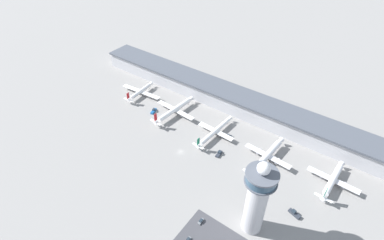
{
  "coord_description": "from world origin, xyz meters",
  "views": [
    {
      "loc": [
        98.95,
        -120.98,
        156.43
      ],
      "look_at": [
        -5.22,
        21.01,
        13.99
      ],
      "focal_mm": 28.0,
      "sensor_mm": 36.0,
      "label": 1
    }
  ],
  "objects": [
    {
      "name": "airplane_gate_charlie",
      "position": [
        10.06,
        30.41,
        3.79
      ],
      "size": [
        31.59,
        44.5,
        11.16
      ],
      "color": "white",
      "rests_on": "ground"
    },
    {
      "name": "airplane_gate_echo",
      "position": [
        97.99,
        35.09,
        4.03
      ],
      "size": [
        34.05,
        37.79,
        12.57
      ],
      "color": "white",
      "rests_on": "ground"
    },
    {
      "name": "service_truck_baggage",
      "position": [
        18.92,
        33.87,
        0.85
      ],
      "size": [
        8.18,
        6.61,
        2.47
      ],
      "color": "black",
      "rests_on": "ground"
    },
    {
      "name": "service_truck_catering",
      "position": [
        24.03,
        14.29,
        0.89
      ],
      "size": [
        3.29,
        7.29,
        2.56
      ],
      "color": "black",
      "rests_on": "ground"
    },
    {
      "name": "control_tower",
      "position": [
        69.79,
        -23.69,
        26.51
      ],
      "size": [
        16.76,
        16.76,
        52.8
      ],
      "color": "#BCBCC1",
      "rests_on": "ground"
    },
    {
      "name": "service_truck_water",
      "position": [
        86.94,
        -1.43,
        1.05
      ],
      "size": [
        8.03,
        4.57,
        3.01
      ],
      "color": "black",
      "rests_on": "ground"
    },
    {
      "name": "airplane_gate_bravo",
      "position": [
        -31.94,
        32.6,
        4.63
      ],
      "size": [
        39.07,
        46.26,
        13.21
      ],
      "color": "white",
      "rests_on": "ground"
    },
    {
      "name": "airplane_gate_delta",
      "position": [
        54.22,
        29.19,
        4.62
      ],
      "size": [
        35.72,
        45.05,
        13.66
      ],
      "color": "white",
      "rests_on": "ground"
    },
    {
      "name": "car_grey_coupe",
      "position": [
        45.72,
        -52.09,
        0.53
      ],
      "size": [
        1.88,
        4.22,
        1.37
      ],
      "color": "black",
      "rests_on": "ground"
    },
    {
      "name": "car_black_suv",
      "position": [
        44.81,
        -38.43,
        0.6
      ],
      "size": [
        1.84,
        4.51,
        1.55
      ],
      "color": "black",
      "rests_on": "ground"
    },
    {
      "name": "terminal_building",
      "position": [
        0.0,
        70.0,
        8.07
      ],
      "size": [
        277.42,
        25.0,
        15.94
      ],
      "color": "#B2B2B7",
      "rests_on": "ground"
    },
    {
      "name": "service_truck_fuel",
      "position": [
        -48.74,
        24.5,
        0.94
      ],
      "size": [
        4.29,
        8.06,
        2.72
      ],
      "color": "black",
      "rests_on": "ground"
    },
    {
      "name": "ground_plane",
      "position": [
        0.0,
        0.0,
        0.0
      ],
      "size": [
        1000.0,
        1000.0,
        0.0
      ],
      "primitive_type": "plane",
      "color": "gray"
    },
    {
      "name": "airplane_gate_alpha",
      "position": [
        -75.54,
        36.51,
        3.93
      ],
      "size": [
        41.66,
        34.46,
        11.37
      ],
      "color": "white",
      "rests_on": "ground"
    }
  ]
}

